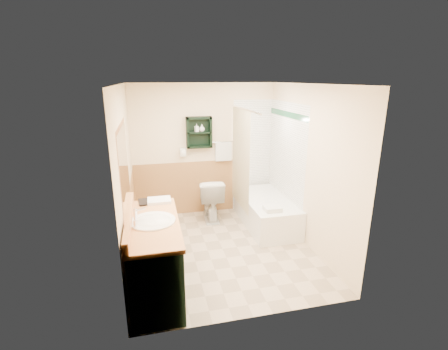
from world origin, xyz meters
TOP-DOWN VIEW (x-y plane):
  - floor at (0.00, 0.00)m, footprint 3.00×3.00m
  - back_wall at (0.00, 1.52)m, footprint 2.60×0.04m
  - left_wall at (-1.32, 0.00)m, footprint 0.04×3.00m
  - right_wall at (1.32, 0.00)m, footprint 0.04×3.00m
  - ceiling at (0.00, 0.00)m, footprint 2.60×3.00m
  - wainscot_left at (-1.29, 0.00)m, footprint 2.98×2.98m
  - wainscot_back at (0.00, 1.49)m, footprint 2.58×2.58m
  - mirror_frame at (-1.27, -0.55)m, footprint 1.30×1.30m
  - mirror_glass at (-1.27, -0.55)m, footprint 1.20×1.20m
  - tile_right at (1.28, 0.75)m, footprint 1.50×1.50m
  - tile_back at (1.03, 1.48)m, footprint 0.95×0.95m
  - tile_accent at (1.27, 0.75)m, footprint 1.50×1.50m
  - wall_shelf at (-0.10, 1.41)m, footprint 0.45×0.15m
  - hair_dryer at (-0.40, 1.43)m, footprint 0.10×0.24m
  - towel_bar at (0.35, 1.45)m, footprint 0.40×0.06m
  - curtain_rod at (0.53, 0.75)m, footprint 0.03×1.60m
  - shower_curtain at (0.53, 0.92)m, footprint 1.05×1.05m
  - vanity at (-0.99, -0.78)m, footprint 0.59×1.43m
  - bathtub at (0.93, 0.64)m, footprint 0.74×1.50m
  - toilet at (0.04, 1.15)m, footprint 0.48×0.80m
  - counter_towel at (-0.89, -0.17)m, footprint 0.30×0.24m
  - vanity_book at (-1.16, -0.17)m, footprint 0.18×0.04m
  - tub_towel at (0.82, 0.12)m, footprint 0.26×0.21m
  - soap_bottle_a at (-0.14, 1.40)m, footprint 0.10×0.15m
  - soap_bottle_b at (-0.05, 1.40)m, footprint 0.10×0.13m

SIDE VIEW (x-z plane):
  - floor at x=0.00m, z-range 0.00..0.00m
  - bathtub at x=0.93m, z-range 0.00..0.49m
  - toilet at x=0.04m, z-range 0.00..0.76m
  - vanity at x=-0.99m, z-range 0.00..0.91m
  - wainscot_left at x=-1.29m, z-range 0.00..1.00m
  - wainscot_back at x=0.00m, z-range 0.00..1.00m
  - tub_towel at x=0.82m, z-range 0.49..0.56m
  - counter_towel at x=-0.89m, z-range 0.91..0.95m
  - vanity_book at x=-1.16m, z-range 0.91..1.15m
  - tile_right at x=1.28m, z-range 0.00..2.10m
  - tile_back at x=1.03m, z-range 0.00..2.10m
  - shower_curtain at x=0.53m, z-range 0.30..2.00m
  - back_wall at x=0.00m, z-range 0.00..2.40m
  - left_wall at x=-1.32m, z-range 0.00..2.40m
  - right_wall at x=1.32m, z-range 0.00..2.40m
  - hair_dryer at x=-0.40m, z-range 1.11..1.29m
  - towel_bar at x=0.35m, z-range 1.15..1.55m
  - mirror_frame at x=-1.27m, z-range 1.00..2.00m
  - mirror_glass at x=-1.27m, z-range 1.05..1.95m
  - wall_shelf at x=-0.10m, z-range 1.27..1.83m
  - soap_bottle_a at x=-0.14m, z-range 1.56..1.63m
  - soap_bottle_b at x=-0.05m, z-range 1.56..1.66m
  - tile_accent at x=1.27m, z-range 1.85..1.95m
  - curtain_rod at x=0.53m, z-range 1.98..2.02m
  - ceiling at x=0.00m, z-range 2.40..2.44m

